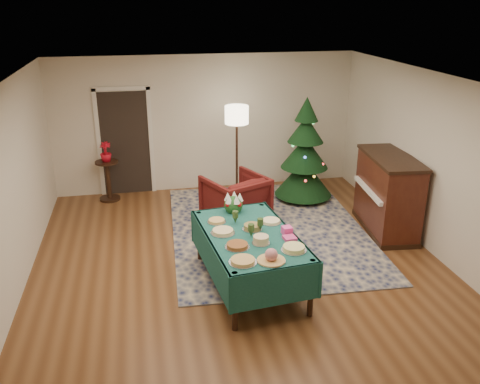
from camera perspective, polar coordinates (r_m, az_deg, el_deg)
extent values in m
plane|color=#593319|center=(7.50, 0.06, -8.62)|extent=(7.00, 7.00, 0.00)
plane|color=white|center=(6.59, 0.07, 12.20)|extent=(7.00, 7.00, 0.00)
plane|color=beige|center=(10.25, -3.85, 7.70)|extent=(6.00, 0.00, 6.00)
plane|color=beige|center=(3.95, 10.60, -16.20)|extent=(6.00, 0.00, 6.00)
plane|color=beige|center=(7.02, -24.69, -0.64)|extent=(0.00, 7.00, 7.00)
plane|color=beige|center=(8.05, 21.51, 2.48)|extent=(0.00, 7.00, 7.00)
cube|color=black|center=(10.24, -12.74, 5.30)|extent=(0.92, 0.02, 2.04)
cube|color=silver|center=(10.25, -15.55, 5.23)|extent=(0.08, 0.04, 2.14)
cube|color=silver|center=(10.22, -9.95, 5.65)|extent=(0.08, 0.04, 2.14)
cube|color=silver|center=(10.00, -13.24, 11.24)|extent=(1.08, 0.04, 0.08)
cube|color=#121C45|center=(8.68, 3.14, -4.22)|extent=(3.39, 4.34, 0.02)
cylinder|color=black|center=(6.07, -0.59, -12.22)|extent=(0.07, 0.07, 0.78)
cylinder|color=black|center=(7.59, -4.58, -5.01)|extent=(0.07, 0.07, 0.78)
cylinder|color=black|center=(6.37, 7.98, -10.65)|extent=(0.07, 0.07, 0.78)
cylinder|color=black|center=(7.83, 2.40, -4.07)|extent=(0.07, 0.07, 0.78)
cube|color=#144841|center=(6.76, 1.13, -4.89)|extent=(1.34, 2.08, 0.04)
cube|color=#144841|center=(7.70, -1.19, -3.34)|extent=(1.17, 0.16, 0.49)
cube|color=#144841|center=(6.07, 4.10, -10.64)|extent=(1.17, 0.16, 0.49)
cube|color=#144841|center=(7.04, 5.47, -5.90)|extent=(0.24, 1.99, 0.49)
cube|color=#144841|center=(6.72, -3.45, -7.22)|extent=(0.24, 1.99, 0.49)
cylinder|color=silver|center=(6.06, 0.32, -7.89)|extent=(0.34, 0.34, 0.01)
cylinder|color=tan|center=(6.05, 0.32, -7.68)|extent=(0.29, 0.29, 0.04)
cylinder|color=silver|center=(6.10, 3.51, -7.74)|extent=(0.35, 0.35, 0.01)
sphere|color=#CC727A|center=(6.06, 3.53, -7.04)|extent=(0.16, 0.16, 0.16)
cylinder|color=silver|center=(6.36, 6.05, -6.51)|extent=(0.32, 0.32, 0.01)
cylinder|color=#D8D172|center=(6.35, 6.06, -6.26)|extent=(0.27, 0.27, 0.05)
cylinder|color=silver|center=(6.40, -0.31, -6.19)|extent=(0.31, 0.31, 0.01)
cylinder|color=brown|center=(6.39, -0.31, -5.98)|extent=(0.27, 0.27, 0.04)
cylinder|color=silver|center=(6.50, 2.36, -5.76)|extent=(0.23, 0.23, 0.01)
cylinder|color=tan|center=(6.48, 2.37, -5.34)|extent=(0.20, 0.20, 0.09)
cylinder|color=silver|center=(6.77, -1.94, -4.61)|extent=(0.32, 0.32, 0.01)
cylinder|color=#D8BF7F|center=(6.76, -1.94, -4.41)|extent=(0.28, 0.28, 0.04)
cylinder|color=silver|center=(6.87, 1.38, -4.19)|extent=(0.27, 0.27, 0.01)
cylinder|color=maroon|center=(6.86, 1.39, -3.91)|extent=(0.23, 0.23, 0.06)
cylinder|color=silver|center=(7.09, 3.50, -3.40)|extent=(0.29, 0.29, 0.01)
cylinder|color=#F2EACC|center=(7.08, 3.50, -3.24)|extent=(0.24, 0.24, 0.03)
cylinder|color=silver|center=(7.09, -2.64, -3.38)|extent=(0.26, 0.26, 0.01)
cylinder|color=tan|center=(7.08, -2.64, -3.22)|extent=(0.22, 0.22, 0.03)
cone|color=#2D471E|center=(7.04, -0.52, -3.18)|extent=(0.07, 0.07, 0.09)
cylinder|color=#2D471E|center=(7.01, -0.52, -2.52)|extent=(0.08, 0.08, 0.09)
cone|color=#2D471E|center=(6.82, 2.28, -4.04)|extent=(0.07, 0.07, 0.09)
cylinder|color=#2D471E|center=(6.78, 2.29, -3.36)|extent=(0.08, 0.08, 0.09)
cone|color=#2D471E|center=(6.65, 1.26, -4.70)|extent=(0.07, 0.07, 0.09)
cylinder|color=#2D471E|center=(6.62, 1.26, -4.01)|extent=(0.08, 0.08, 0.09)
cube|color=#D83C82|center=(6.62, 5.60, -5.18)|extent=(0.17, 0.17, 0.04)
cube|color=#F744A0|center=(6.76, 5.30, -4.31)|extent=(0.14, 0.14, 0.10)
sphere|color=#1E4C1E|center=(7.39, -0.74, -1.49)|extent=(0.27, 0.27, 0.27)
cone|color=white|center=(7.36, -0.03, -0.54)|extent=(0.10, 0.10, 0.12)
cone|color=white|center=(7.43, -0.65, -0.33)|extent=(0.10, 0.10, 0.12)
cone|color=white|center=(7.38, -1.40, -0.48)|extent=(0.10, 0.10, 0.12)
cone|color=white|center=(7.28, -1.25, -0.79)|extent=(0.10, 0.10, 0.12)
cone|color=white|center=(7.26, -0.39, -0.83)|extent=(0.10, 0.10, 0.12)
sphere|color=#B20C0F|center=(7.45, -0.12, -0.95)|extent=(0.07, 0.07, 0.07)
sphere|color=#B20C0F|center=(7.45, -1.36, -0.96)|extent=(0.07, 0.07, 0.07)
sphere|color=#B20C0F|center=(7.30, -1.37, -1.43)|extent=(0.07, 0.07, 0.07)
sphere|color=#B20C0F|center=(7.30, -0.10, -1.43)|extent=(0.07, 0.07, 0.07)
imported|color=#511311|center=(8.76, -0.53, -0.58)|extent=(1.22, 1.19, 0.96)
cylinder|color=#A57F3F|center=(10.03, -0.35, -0.54)|extent=(0.31, 0.31, 0.03)
cylinder|color=black|center=(9.76, -0.36, 3.90)|extent=(0.04, 0.04, 1.66)
cylinder|color=#FFEABF|center=(9.55, -0.38, 8.67)|extent=(0.44, 0.44, 0.33)
cylinder|color=black|center=(10.26, -14.38, -0.71)|extent=(0.40, 0.40, 0.04)
cylinder|color=black|center=(10.13, -14.56, 1.19)|extent=(0.09, 0.09, 0.72)
cylinder|color=black|center=(10.01, -14.76, 3.26)|extent=(0.44, 0.44, 0.03)
imported|color=red|center=(9.98, -14.82, 3.93)|extent=(0.21, 0.38, 0.21)
cylinder|color=black|center=(10.04, 7.06, -0.31)|extent=(0.12, 0.12, 0.16)
cone|color=black|center=(9.91, 7.15, 1.69)|extent=(1.37, 1.37, 0.70)
cone|color=black|center=(9.76, 7.29, 4.46)|extent=(1.12, 1.12, 0.60)
cone|color=black|center=(9.64, 7.41, 7.03)|extent=(0.85, 0.85, 0.50)
cone|color=black|center=(9.55, 7.52, 9.24)|extent=(0.55, 0.55, 0.45)
cube|color=black|center=(9.01, 15.86, -3.85)|extent=(0.81, 1.56, 0.08)
cube|color=#38140E|center=(8.78, 16.25, -0.23)|extent=(0.78, 1.53, 1.22)
cube|color=black|center=(8.58, 16.68, 3.70)|extent=(0.83, 1.58, 0.05)
cube|color=white|center=(8.64, 14.36, 0.22)|extent=(0.26, 1.27, 0.06)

